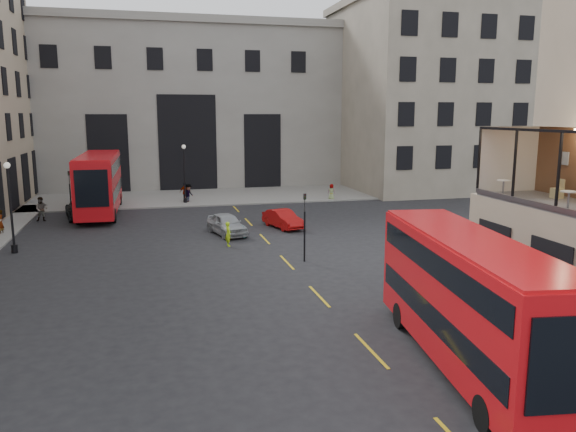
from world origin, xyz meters
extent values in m
plane|color=black|center=(0.00, 0.00, 0.00)|extent=(140.00, 140.00, 0.00)
cube|color=black|center=(4.98, 0.00, 2.00)|extent=(0.08, 9.20, 3.00)
cube|color=beige|center=(6.50, 5.00, 6.05)|extent=(3.00, 0.04, 2.90)
cube|color=slate|center=(5.00, 0.00, 4.70)|extent=(0.12, 10.00, 0.18)
cube|color=black|center=(5.00, 0.00, 7.45)|extent=(0.12, 10.00, 0.10)
cube|color=beige|center=(7.92, 3.20, 6.20)|extent=(0.04, 0.45, 0.55)
cylinder|color=#FFD899|center=(7.30, 2.00, 7.45)|extent=(0.12, 0.12, 0.05)
cube|color=gray|center=(-5.00, 48.00, 9.00)|extent=(34.00, 10.00, 18.00)
cube|color=gray|center=(-5.00, 48.00, 17.60)|extent=(35.00, 10.60, 0.80)
cube|color=black|center=(-5.00, 42.96, 5.00)|extent=(6.00, 0.12, 10.00)
cube|color=black|center=(-13.00, 42.96, 4.00)|extent=(4.00, 0.12, 8.00)
cube|color=black|center=(3.00, 42.96, 4.00)|extent=(4.00, 0.12, 8.00)
cube|color=#A59985|center=(20.00, 40.00, 10.00)|extent=(16.00, 18.00, 20.00)
cube|color=#A59985|center=(20.00, 40.00, 19.60)|extent=(16.60, 18.60, 0.80)
cube|color=slate|center=(-6.00, 38.00, 0.06)|extent=(40.00, 12.00, 0.12)
cylinder|color=black|center=(-1.00, 12.00, 1.40)|extent=(0.10, 0.10, 2.80)
imported|color=black|center=(-1.00, 12.00, 3.30)|extent=(0.16, 0.20, 1.00)
cylinder|color=black|center=(-15.00, 28.00, 1.40)|extent=(0.10, 0.10, 2.80)
imported|color=black|center=(-15.00, 28.00, 3.30)|extent=(0.16, 0.20, 1.00)
cylinder|color=black|center=(-17.00, 18.00, 2.50)|extent=(0.14, 0.14, 5.00)
cylinder|color=black|center=(-17.00, 18.00, 0.25)|extent=(0.36, 0.36, 0.50)
sphere|color=silver|center=(-17.00, 18.00, 5.15)|extent=(0.36, 0.36, 0.36)
cylinder|color=black|center=(-6.00, 34.00, 2.50)|extent=(0.14, 0.14, 5.00)
cylinder|color=black|center=(-6.00, 34.00, 0.25)|extent=(0.36, 0.36, 0.50)
sphere|color=silver|center=(-6.00, 34.00, 5.15)|extent=(0.36, 0.36, 0.36)
cube|color=red|center=(0.50, -1.83, 2.28)|extent=(3.86, 10.90, 3.78)
cube|color=black|center=(0.50, -1.83, 1.75)|extent=(3.82, 10.33, 0.78)
cube|color=black|center=(0.50, -1.83, 3.44)|extent=(3.82, 10.33, 0.78)
cube|color=red|center=(0.50, -1.83, 4.20)|extent=(3.73, 10.68, 0.12)
cylinder|color=black|center=(-0.12, 1.70, 0.48)|extent=(0.40, 1.00, 0.97)
cylinder|color=black|center=(2.05, 1.41, 0.48)|extent=(0.40, 1.00, 0.97)
cylinder|color=black|center=(-1.09, -5.38, 0.48)|extent=(0.40, 1.00, 0.97)
cylinder|color=black|center=(1.07, -5.68, 0.48)|extent=(0.40, 1.00, 0.97)
cube|color=red|center=(-13.03, 30.43, 2.59)|extent=(2.88, 12.16, 4.30)
cube|color=black|center=(-13.03, 30.43, 1.99)|extent=(2.91, 11.50, 0.88)
cube|color=black|center=(-13.03, 30.43, 3.92)|extent=(2.91, 11.50, 0.88)
cube|color=red|center=(-13.03, 30.43, 4.78)|extent=(2.77, 11.92, 0.13)
cylinder|color=black|center=(-14.25, 34.32, 0.55)|extent=(0.32, 1.11, 1.10)
cylinder|color=black|center=(-11.73, 34.30, 0.55)|extent=(0.32, 1.11, 1.10)
cylinder|color=black|center=(-14.33, 26.19, 0.55)|extent=(0.32, 1.11, 1.10)
cylinder|color=black|center=(-11.81, 26.17, 0.55)|extent=(0.32, 1.11, 1.10)
imported|color=#9A9EA2|center=(-4.18, 20.05, 0.72)|extent=(2.65, 4.51, 1.44)
imported|color=#AA0A0A|center=(0.02, 21.31, 0.65)|extent=(2.41, 4.16, 1.30)
imported|color=black|center=(-14.41, 28.69, 0.74)|extent=(2.96, 5.41, 1.49)
imported|color=gray|center=(-3.74, 18.58, 0.42)|extent=(1.61, 0.66, 0.83)
imported|color=#BFF519|center=(-4.56, 16.66, 0.76)|extent=(0.41, 0.59, 1.52)
imported|color=gray|center=(-17.14, 28.21, 0.93)|extent=(0.91, 0.71, 1.86)
imported|color=gray|center=(-5.69, 34.35, 0.87)|extent=(1.23, 1.28, 1.75)
imported|color=gray|center=(-5.91, 35.13, 0.90)|extent=(1.10, 0.55, 1.81)
imported|color=gray|center=(7.53, 32.86, 0.77)|extent=(0.89, 0.85, 1.53)
imported|color=gray|center=(-19.00, 23.64, 0.86)|extent=(0.58, 0.72, 1.71)
cylinder|color=beige|center=(5.40, -0.13, 5.32)|extent=(0.59, 0.59, 0.04)
cylinder|color=slate|center=(5.40, -0.13, 4.96)|extent=(0.08, 0.08, 0.69)
cylinder|color=slate|center=(5.40, -0.13, 4.61)|extent=(0.43, 0.43, 0.03)
cylinder|color=white|center=(5.51, 3.85, 5.26)|extent=(0.54, 0.54, 0.04)
cylinder|color=slate|center=(5.51, 3.85, 4.94)|extent=(0.07, 0.07, 0.63)
cylinder|color=slate|center=(5.51, 3.85, 4.61)|extent=(0.40, 0.40, 0.03)
cube|color=tan|center=(7.24, 2.68, 4.81)|extent=(0.41, 0.41, 0.42)
cube|color=tan|center=(7.42, 2.67, 5.21)|extent=(0.06, 0.40, 0.38)
camera|label=1|loc=(-9.21, -16.97, 8.07)|focal=35.00mm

